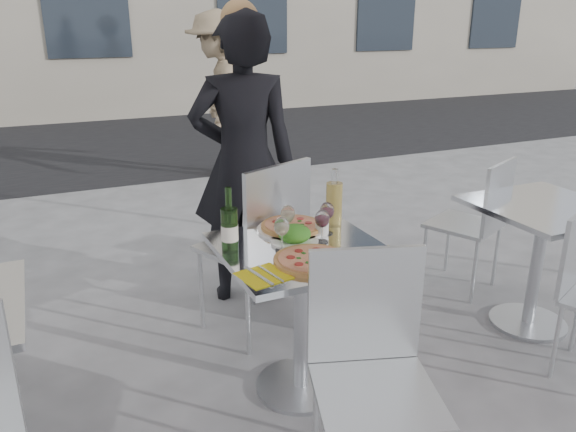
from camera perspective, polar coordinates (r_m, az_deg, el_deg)
name	(u,v)px	position (r m, az deg, el deg)	size (l,w,h in m)	color
ground	(300,387)	(2.90, 1.27, -17.01)	(80.00, 80.00, 0.00)	slate
street_asphalt	(114,142)	(8.83, -17.24, 7.23)	(24.00, 5.00, 0.00)	black
main_table	(301,289)	(2.61, 1.36, -7.44)	(0.72, 0.72, 0.75)	#B7BABF
side_table_right	(541,240)	(3.48, 24.28, -2.24)	(0.72, 0.72, 0.75)	#B7BABF
chair_far	(262,236)	(3.05, -2.64, -2.06)	(0.61, 0.62, 1.02)	silver
chair_near	(371,358)	(2.12, 8.41, -14.08)	(0.54, 0.55, 0.94)	silver
side_chair_rfar	(479,215)	(3.80, 18.82, 0.05)	(0.55, 0.55, 0.90)	silver
woman_diner	(244,163)	(3.45, -4.54, 5.40)	(0.65, 0.43, 1.78)	black
pedestrian_b	(219,96)	(6.45, -7.00, 12.01)	(1.18, 0.68, 1.83)	#8D785B
pizza_near	(312,260)	(2.37, 2.47, -4.47)	(0.33, 0.33, 0.02)	tan
pizza_far	(292,227)	(2.72, 0.37, -1.13)	(0.34, 0.34, 0.03)	white
salad_plate	(295,235)	(2.56, 0.68, -1.99)	(0.22, 0.22, 0.09)	white
wine_bottle	(230,228)	(2.45, -5.96, -1.17)	(0.07, 0.07, 0.29)	#264A1B
carafe	(334,203)	(2.76, 4.70, 1.31)	(0.08, 0.08, 0.29)	#D5BC5B
sugar_shaker	(322,224)	(2.66, 3.48, -0.79)	(0.06, 0.06, 0.11)	white
wineglass_white_a	(282,228)	(2.45, -0.65, -1.18)	(0.07, 0.07, 0.16)	white
wineglass_white_b	(288,215)	(2.61, -0.01, 0.11)	(0.07, 0.07, 0.16)	white
wineglass_red_a	(322,220)	(2.55, 3.49, -0.38)	(0.07, 0.07, 0.16)	white
wineglass_red_b	(327,212)	(2.65, 3.98, 0.42)	(0.07, 0.07, 0.16)	white
napkin_left	(263,275)	(2.25, -2.53, -6.05)	(0.21, 0.21, 0.01)	yellow
napkin_right	(381,256)	(2.46, 9.45, -3.98)	(0.19, 0.20, 0.01)	yellow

